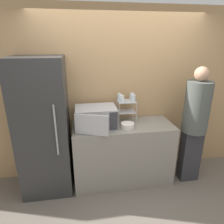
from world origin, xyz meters
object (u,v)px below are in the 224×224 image
(dish_rack, at_px, (126,107))
(glass_front_left, at_px, (122,99))
(glass_front_right, at_px, (133,98))
(bowl, at_px, (127,126))
(glass_back_right, at_px, (132,96))
(refrigerator, at_px, (44,129))
(person, at_px, (195,121))
(microwave, at_px, (96,117))
(glass_back_left, at_px, (120,97))

(dish_rack, xyz_separation_m, glass_front_left, (-0.09, -0.07, 0.14))
(glass_front_right, height_order, bowl, glass_front_right)
(glass_back_right, relative_size, glass_front_right, 1.00)
(glass_back_right, bearing_deg, refrigerator, -171.58)
(glass_front_right, bearing_deg, glass_front_left, -176.80)
(bowl, height_order, person, person)
(bowl, distance_m, person, 1.01)
(glass_front_left, bearing_deg, bowl, -73.58)
(glass_front_left, bearing_deg, microwave, -172.18)
(glass_back_right, distance_m, person, 0.99)
(glass_front_left, bearing_deg, glass_back_right, 35.24)
(dish_rack, distance_m, person, 1.03)
(glass_back_right, distance_m, refrigerator, 1.35)
(person, bearing_deg, dish_rack, 164.03)
(glass_back_left, xyz_separation_m, person, (1.07, -0.35, -0.32))
(glass_back_right, height_order, refrigerator, refrigerator)
(microwave, bearing_deg, dish_rack, 14.23)
(microwave, height_order, dish_rack, dish_rack)
(glass_back_right, xyz_separation_m, glass_back_left, (-0.19, 0.01, 0.00))
(microwave, height_order, bowl, microwave)
(glass_back_left, distance_m, bowl, 0.47)
(glass_front_left, height_order, glass_front_right, same)
(microwave, distance_m, person, 1.46)
(dish_rack, relative_size, bowl, 1.74)
(bowl, bearing_deg, microwave, 164.89)
(glass_front_left, relative_size, refrigerator, 0.05)
(dish_rack, distance_m, glass_front_right, 0.18)
(refrigerator, bearing_deg, glass_front_left, 3.28)
(refrigerator, bearing_deg, glass_back_left, 10.20)
(glass_front_left, bearing_deg, glass_front_right, 3.20)
(dish_rack, distance_m, glass_back_left, 0.18)
(glass_back_right, height_order, glass_back_left, same)
(microwave, xyz_separation_m, glass_front_left, (0.39, 0.05, 0.24))
(bowl, bearing_deg, dish_rack, 81.77)
(glass_back_left, bearing_deg, dish_rack, -36.28)
(glass_back_left, relative_size, refrigerator, 0.05)
(glass_back_right, bearing_deg, glass_back_left, 177.77)
(microwave, bearing_deg, refrigerator, -179.18)
(dish_rack, bearing_deg, glass_front_left, -141.90)
(microwave, xyz_separation_m, glass_back_left, (0.38, 0.19, 0.24))
(glass_back_right, relative_size, bowl, 0.54)
(person, bearing_deg, microwave, 173.74)
(glass_front_right, bearing_deg, glass_back_right, 85.63)
(refrigerator, bearing_deg, bowl, -5.31)
(glass_front_right, relative_size, glass_back_left, 1.00)
(microwave, xyz_separation_m, glass_back_right, (0.57, 0.18, 0.24))
(glass_front_right, height_order, refrigerator, refrigerator)
(dish_rack, xyz_separation_m, bowl, (-0.03, -0.24, -0.20))
(microwave, bearing_deg, person, -6.26)
(person, height_order, refrigerator, refrigerator)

